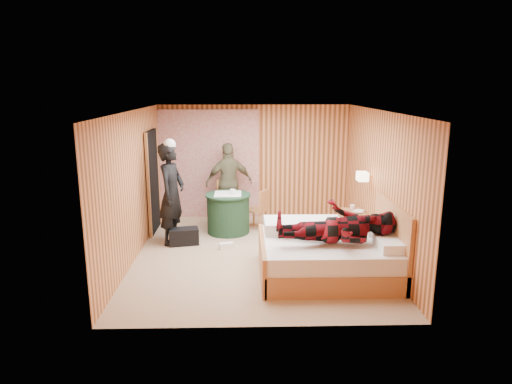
{
  "coord_description": "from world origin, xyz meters",
  "views": [
    {
      "loc": [
        -0.22,
        -7.6,
        2.91
      ],
      "look_at": [
        -0.01,
        0.33,
        1.05
      ],
      "focal_mm": 32.0,
      "sensor_mm": 36.0,
      "label": 1
    }
  ],
  "objects_px": {
    "wall_lamp": "(363,176)",
    "chair_near": "(260,206)",
    "bed": "(331,254)",
    "duffel_bag": "(184,236)",
    "round_table": "(228,213)",
    "man_at_table": "(229,183)",
    "nightstand": "(353,224)",
    "woman_standing": "(172,194)",
    "chair_far": "(228,198)",
    "man_on_bed": "(337,217)"
  },
  "relations": [
    {
      "from": "duffel_bag",
      "to": "man_on_bed",
      "type": "relative_size",
      "value": 0.31
    },
    {
      "from": "bed",
      "to": "duffel_bag",
      "type": "xyz_separation_m",
      "value": [
        -2.48,
        1.46,
        -0.18
      ]
    },
    {
      "from": "round_table",
      "to": "duffel_bag",
      "type": "height_order",
      "value": "round_table"
    },
    {
      "from": "wall_lamp",
      "to": "bed",
      "type": "height_order",
      "value": "wall_lamp"
    },
    {
      "from": "woman_standing",
      "to": "man_at_table",
      "type": "relative_size",
      "value": 1.1
    },
    {
      "from": "nightstand",
      "to": "chair_far",
      "type": "relative_size",
      "value": 0.62
    },
    {
      "from": "wall_lamp",
      "to": "woman_standing",
      "type": "xyz_separation_m",
      "value": [
        -3.49,
        0.19,
        -0.35
      ]
    },
    {
      "from": "chair_near",
      "to": "duffel_bag",
      "type": "distance_m",
      "value": 1.74
    },
    {
      "from": "nightstand",
      "to": "chair_near",
      "type": "xyz_separation_m",
      "value": [
        -1.79,
        0.66,
        0.2
      ]
    },
    {
      "from": "wall_lamp",
      "to": "chair_near",
      "type": "height_order",
      "value": "wall_lamp"
    },
    {
      "from": "wall_lamp",
      "to": "bed",
      "type": "relative_size",
      "value": 0.12
    },
    {
      "from": "chair_far",
      "to": "man_on_bed",
      "type": "relative_size",
      "value": 0.53
    },
    {
      "from": "woman_standing",
      "to": "man_on_bed",
      "type": "relative_size",
      "value": 1.07
    },
    {
      "from": "nightstand",
      "to": "wall_lamp",
      "type": "bearing_deg",
      "value": -82.64
    },
    {
      "from": "chair_near",
      "to": "man_on_bed",
      "type": "distance_m",
      "value": 2.85
    },
    {
      "from": "chair_near",
      "to": "woman_standing",
      "type": "xyz_separation_m",
      "value": [
        -1.66,
        -0.8,
        0.46
      ]
    },
    {
      "from": "bed",
      "to": "duffel_bag",
      "type": "distance_m",
      "value": 2.89
    },
    {
      "from": "round_table",
      "to": "man_at_table",
      "type": "xyz_separation_m",
      "value": [
        0.0,
        0.76,
        0.46
      ]
    },
    {
      "from": "nightstand",
      "to": "man_at_table",
      "type": "bearing_deg",
      "value": 153.35
    },
    {
      "from": "woman_standing",
      "to": "bed",
      "type": "bearing_deg",
      "value": -105.11
    },
    {
      "from": "chair_near",
      "to": "round_table",
      "type": "bearing_deg",
      "value": -42.54
    },
    {
      "from": "round_table",
      "to": "man_at_table",
      "type": "distance_m",
      "value": 0.89
    },
    {
      "from": "round_table",
      "to": "woman_standing",
      "type": "height_order",
      "value": "woman_standing"
    },
    {
      "from": "man_on_bed",
      "to": "duffel_bag",
      "type": "bearing_deg",
      "value": 146.03
    },
    {
      "from": "woman_standing",
      "to": "duffel_bag",
      "type": "bearing_deg",
      "value": -100.8
    },
    {
      "from": "chair_near",
      "to": "man_at_table",
      "type": "bearing_deg",
      "value": -100.81
    },
    {
      "from": "bed",
      "to": "duffel_bag",
      "type": "relative_size",
      "value": 3.93
    },
    {
      "from": "duffel_bag",
      "to": "man_at_table",
      "type": "relative_size",
      "value": 0.31
    },
    {
      "from": "round_table",
      "to": "chair_near",
      "type": "relative_size",
      "value": 1.09
    },
    {
      "from": "chair_far",
      "to": "woman_standing",
      "type": "distance_m",
      "value": 1.69
    },
    {
      "from": "wall_lamp",
      "to": "woman_standing",
      "type": "height_order",
      "value": "woman_standing"
    },
    {
      "from": "round_table",
      "to": "man_on_bed",
      "type": "bearing_deg",
      "value": -54.61
    },
    {
      "from": "chair_far",
      "to": "nightstand",
      "type": "bearing_deg",
      "value": -49.52
    },
    {
      "from": "round_table",
      "to": "man_at_table",
      "type": "relative_size",
      "value": 0.53
    },
    {
      "from": "bed",
      "to": "round_table",
      "type": "height_order",
      "value": "bed"
    },
    {
      "from": "wall_lamp",
      "to": "nightstand",
      "type": "relative_size",
      "value": 0.45
    },
    {
      "from": "duffel_bag",
      "to": "woman_standing",
      "type": "relative_size",
      "value": 0.29
    },
    {
      "from": "chair_near",
      "to": "man_at_table",
      "type": "relative_size",
      "value": 0.48
    },
    {
      "from": "round_table",
      "to": "woman_standing",
      "type": "relative_size",
      "value": 0.48
    },
    {
      "from": "nightstand",
      "to": "man_at_table",
      "type": "xyz_separation_m",
      "value": [
        -2.43,
        1.22,
        0.58
      ]
    },
    {
      "from": "bed",
      "to": "man_on_bed",
      "type": "distance_m",
      "value": 0.71
    },
    {
      "from": "round_table",
      "to": "nightstand",
      "type": "bearing_deg",
      "value": -10.69
    },
    {
      "from": "nightstand",
      "to": "chair_near",
      "type": "bearing_deg",
      "value": 159.84
    },
    {
      "from": "chair_near",
      "to": "man_on_bed",
      "type": "height_order",
      "value": "man_on_bed"
    },
    {
      "from": "bed",
      "to": "woman_standing",
      "type": "distance_m",
      "value": 3.17
    },
    {
      "from": "duffel_bag",
      "to": "man_on_bed",
      "type": "bearing_deg",
      "value": -44.85
    },
    {
      "from": "nightstand",
      "to": "man_on_bed",
      "type": "distance_m",
      "value": 2.19
    },
    {
      "from": "man_at_table",
      "to": "woman_standing",
      "type": "bearing_deg",
      "value": 39.41
    },
    {
      "from": "nightstand",
      "to": "chair_far",
      "type": "distance_m",
      "value": 2.74
    },
    {
      "from": "round_table",
      "to": "man_at_table",
      "type": "bearing_deg",
      "value": 90.0
    }
  ]
}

